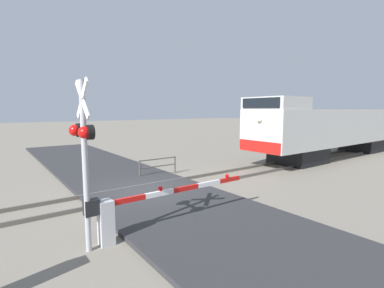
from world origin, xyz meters
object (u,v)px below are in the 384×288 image
crossing_signal (83,146)px  crossing_gate (129,210)px  guard_railing (158,165)px  locomotive (334,128)px

crossing_signal → crossing_gate: (-0.06, 1.12, -1.83)m
crossing_signal → crossing_gate: crossing_signal is taller
crossing_gate → guard_railing: size_ratio=2.42×
locomotive → crossing_gate: 18.31m
locomotive → guard_railing: locomotive is taller
crossing_signal → guard_railing: bearing=138.0°
crossing_gate → guard_railing: bearing=144.2°
locomotive → crossing_signal: size_ratio=4.15×
locomotive → crossing_signal: locomotive is taller
locomotive → crossing_signal: 19.37m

